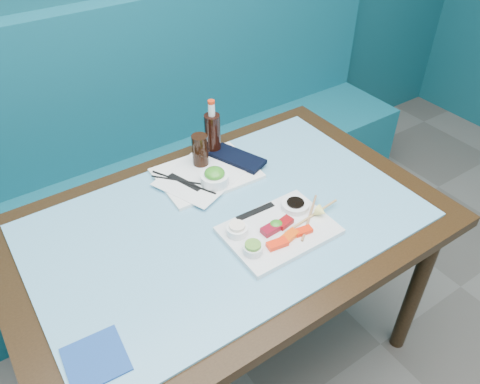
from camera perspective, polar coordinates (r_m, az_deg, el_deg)
booth_bench at (r=2.34m, az=-12.72°, el=1.33°), size 3.00×0.56×1.17m
dining_table at (r=1.57m, az=-1.62°, el=-5.82°), size 1.40×0.90×0.75m
glass_top at (r=1.51m, az=-1.67°, el=-3.49°), size 1.22×0.76×0.01m
sashimi_plate at (r=1.46m, az=4.77°, el=-4.72°), size 0.34×0.24×0.02m
salmon_left at (r=1.40m, az=4.57°, el=-6.33°), size 0.07×0.04×0.02m
salmon_mid at (r=1.43m, az=6.04°, el=-5.39°), size 0.07×0.04×0.02m
salmon_right at (r=1.45m, az=7.70°, el=-4.73°), size 0.06×0.04×0.01m
tuna_left at (r=1.44m, az=3.74°, el=-4.56°), size 0.06×0.04×0.02m
tuna_right at (r=1.47m, az=5.45°, el=-3.73°), size 0.06×0.04×0.02m
seaweed_garnish at (r=1.45m, az=4.41°, el=-3.98°), size 0.05×0.05×0.02m
ramekin_wasabi at (r=1.37m, az=1.58°, el=-6.98°), size 0.06×0.06×0.02m
wasabi_fill at (r=1.36m, az=1.59°, el=-6.47°), size 0.06×0.06×0.01m
ramekin_ginger at (r=1.43m, az=-0.36°, el=-4.70°), size 0.07×0.07×0.03m
ginger_fill at (r=1.42m, az=-0.36°, el=-4.16°), size 0.05×0.05×0.01m
soy_dish at (r=1.53m, az=6.75°, el=-1.61°), size 0.10×0.10×0.02m
soy_fill at (r=1.52m, az=6.78°, el=-1.28°), size 0.07×0.07×0.01m
lemon_wedge at (r=1.50m, az=9.89°, el=-2.39°), size 0.05×0.04×0.04m
chopstick_sleeve at (r=1.51m, az=1.89°, el=-2.37°), size 0.14×0.03×0.00m
wooden_chopstick_a at (r=1.50m, az=8.46°, el=-3.03°), size 0.18×0.14×0.01m
wooden_chopstick_b at (r=1.51m, az=8.74°, el=-2.87°), size 0.23×0.03×0.01m
serving_tray at (r=1.69m, az=-4.11°, el=2.27°), size 0.36×0.27×0.01m
paper_placemat at (r=1.69m, az=-4.12°, el=2.47°), size 0.40×0.35×0.00m
seaweed_bowl at (r=1.62m, az=-3.09°, el=1.58°), size 0.11×0.11×0.04m
seaweed_salad at (r=1.60m, az=-3.12°, el=2.30°), size 0.07×0.07×0.04m
cola_glass at (r=1.70m, az=-4.89°, el=5.11°), size 0.08×0.08×0.12m
navy_pouch at (r=1.74m, az=-0.32°, el=4.16°), size 0.16×0.22×0.02m
fork at (r=1.81m, az=-2.34°, el=5.62°), size 0.02×0.10×0.01m
black_chopstick_a at (r=1.64m, az=-6.91°, el=1.19°), size 0.13×0.24×0.01m
black_chopstick_b at (r=1.65m, az=-6.66°, el=1.29°), size 0.17×0.19×0.01m
tray_sleeve at (r=1.65m, az=-6.78°, el=1.20°), size 0.07×0.14×0.00m
cola_bottle_body at (r=1.76m, az=-3.35°, el=6.93°), size 0.07×0.07×0.17m
cola_bottle_neck at (r=1.70m, az=-3.49°, el=10.02°), size 0.03×0.03×0.05m
cola_bottle_cap at (r=1.69m, az=-3.53°, el=10.90°), size 0.03×0.03×0.01m
blue_napkin at (r=1.24m, az=-17.20°, el=-18.90°), size 0.15×0.15×0.01m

